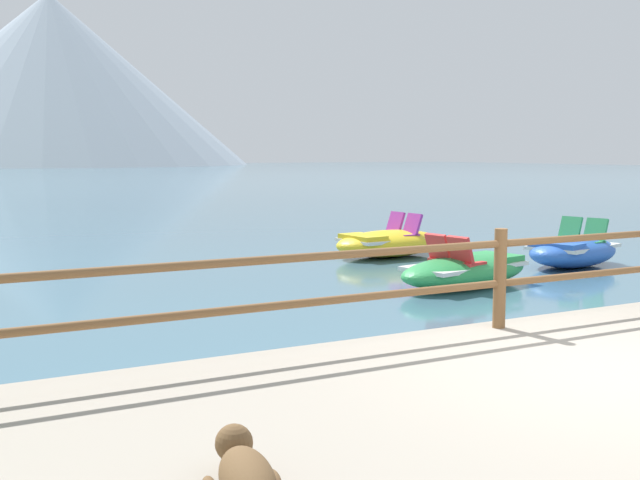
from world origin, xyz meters
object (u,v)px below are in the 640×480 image
object	(u,v)px
dog_resting	(245,474)
pedal_boat_1	(573,251)
pedal_boat_0	(465,270)
pedal_boat_2	(389,242)

from	to	relation	value
dog_resting	pedal_boat_1	world-z (taller)	pedal_boat_1
pedal_boat_0	pedal_boat_2	bearing A→B (deg)	76.69
dog_resting	pedal_boat_0	xyz separation A→B (m)	(6.13, 6.07, -0.27)
pedal_boat_1	pedal_boat_2	xyz separation A→B (m)	(-2.20, 2.71, -0.01)
pedal_boat_0	pedal_boat_1	world-z (taller)	pedal_boat_1
pedal_boat_1	pedal_boat_0	bearing A→B (deg)	-166.17
dog_resting	pedal_boat_1	bearing A→B (deg)	36.69
pedal_boat_0	pedal_boat_1	xyz separation A→B (m)	(3.02, 0.74, 0.03)
dog_resting	pedal_boat_0	bearing A→B (deg)	44.75
pedal_boat_0	dog_resting	bearing A→B (deg)	-135.25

